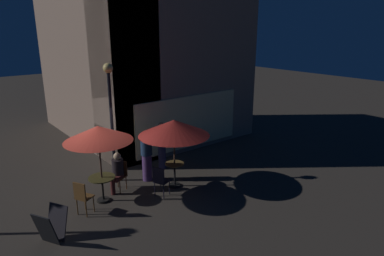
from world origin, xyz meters
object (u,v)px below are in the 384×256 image
Objects in this scene: menu_sandwich_board at (52,226)px; cafe_table_0 at (175,171)px; patio_umbrella_0 at (174,128)px; cafe_table_1 at (102,183)px; cafe_chair_2 at (82,195)px; patron_standing_2 at (162,145)px; patron_seated_0 at (117,170)px; street_lamp_near_corner at (110,102)px; patron_standing_1 at (147,155)px; patio_umbrella_1 at (98,134)px; cafe_chair_0 at (160,179)px; cafe_chair_1 at (120,173)px.

cafe_table_0 is at bearing -20.41° from menu_sandwich_board.
cafe_table_1 is at bearing 166.71° from patio_umbrella_0.
patron_standing_2 is (3.47, 1.34, 0.28)m from cafe_chair_2.
patron_standing_2 is at bearing -4.22° from menu_sandwich_board.
street_lamp_near_corner is at bearing -136.77° from patron_seated_0.
menu_sandwich_board is 3.90m from patron_standing_1.
patio_umbrella_0 is (2.22, -0.52, 1.39)m from cafe_table_1.
patio_umbrella_1 is 1.71m from cafe_chair_2.
cafe_chair_0 is (3.26, 0.27, 0.15)m from menu_sandwich_board.
cafe_table_0 is at bearing -13.29° from patio_umbrella_1.
cafe_chair_0 is at bearing -29.68° from patio_umbrella_1.
cafe_table_0 is at bearing 56.22° from patron_standing_2.
patron_standing_2 is at bearing 71.08° from cafe_table_0.
cafe_chair_0 reaches higher than cafe_table_1.
patron_standing_2 is (0.50, 1.47, 0.36)m from cafe_table_0.
patron_standing_2 is at bearing -3.36° from street_lamp_near_corner.
patio_umbrella_1 is 1.34× the size of patron_standing_2.
patron_standing_1 is at bearing -9.86° from cafe_chair_2.
street_lamp_near_corner is 4.65× the size of menu_sandwich_board.
patron_seated_0 reaches higher than cafe_table_1.
patio_umbrella_0 is at bearing -13.29° from cafe_table_1.
cafe_chair_1 is at bearing 98.02° from cafe_chair_0.
menu_sandwich_board is at bearing -171.77° from cafe_table_0.
cafe_chair_1 is at bearing 1.32° from menu_sandwich_board.
patio_umbrella_0 is (4.01, 0.58, 1.53)m from menu_sandwich_board.
patron_standing_1 is at bearing 115.45° from patio_umbrella_0.
menu_sandwich_board is at bearing -148.39° from patio_umbrella_1.
patio_umbrella_1 is at bearing 166.71° from cafe_table_0.
menu_sandwich_board is 0.36× the size of patio_umbrella_1.
patron_seated_0 reaches higher than cafe_chair_2.
cafe_chair_1 is at bearing -48.09° from patron_standing_1.
patio_umbrella_1 is 2.35× the size of cafe_chair_2.
street_lamp_near_corner is 4.01× the size of cafe_chair_0.
cafe_table_1 is 0.85m from cafe_chair_2.
patio_umbrella_0 is 2.28m from patio_umbrella_1.
menu_sandwich_board is 0.90× the size of cafe_chair_1.
cafe_chair_2 is 0.78× the size of patron_seated_0.
patron_standing_1 reaches higher than cafe_chair_1.
patron_standing_1 is (1.77, 0.42, -1.19)m from patio_umbrella_1.
street_lamp_near_corner is at bearing 9.85° from menu_sandwich_board.
cafe_table_0 is 1.02× the size of cafe_table_1.
patron_standing_1 is 1.09m from patron_standing_2.
patio_umbrella_0 is 2.25× the size of cafe_chair_2.
menu_sandwich_board is 0.38× the size of patio_umbrella_0.
patron_seated_0 is at bearing 103.73° from cafe_chair_0.
cafe_chair_2 reaches higher than cafe_table_1.
patron_seated_0 is (-1.58, 0.83, 0.20)m from cafe_table_0.
cafe_table_0 is at bearing -50.50° from street_lamp_near_corner.
patio_umbrella_1 is (-2.22, 0.52, 1.56)m from cafe_table_0.
cafe_chair_1 is at bearing 148.55° from cafe_table_0.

